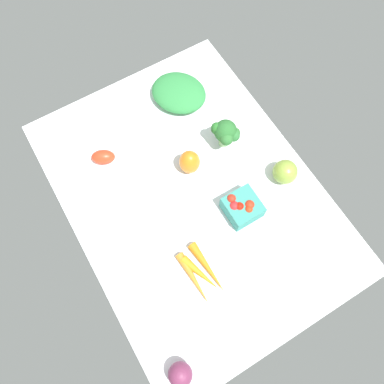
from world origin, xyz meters
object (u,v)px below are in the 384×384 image
object	(u,v)px
carrot_bunch	(201,273)
leafy_greens_clump	(179,93)
berry_basket	(242,207)
roma_tomato	(103,157)
bell_pepper_orange	(190,162)
broccoli_head	(226,133)
heirloom_tomato_green	(285,172)
red_onion_center	(180,375)

from	to	relation	value
carrot_bunch	leafy_greens_clump	bearing A→B (deg)	-24.12
berry_basket	leafy_greens_clump	size ratio (longest dim) A/B	0.52
roma_tomato	leafy_greens_clump	bearing A→B (deg)	42.24
leafy_greens_clump	bell_pepper_orange	world-z (taller)	bell_pepper_orange
broccoli_head	carrot_bunch	size ratio (longest dim) A/B	0.66
berry_basket	heirloom_tomato_green	bearing A→B (deg)	-81.25
heirloom_tomato_green	red_onion_center	xyz separation A→B (cm)	(-33.75, 58.51, -0.65)
roma_tomato	bell_pepper_orange	world-z (taller)	bell_pepper_orange
red_onion_center	berry_basket	size ratio (longest dim) A/B	0.65
red_onion_center	bell_pepper_orange	xyz separation A→B (cm)	(52.14, -33.82, 1.39)
heirloom_tomato_green	berry_basket	world-z (taller)	heirloom_tomato_green
broccoli_head	carrot_bunch	xyz separation A→B (cm)	(-33.69, 29.65, -6.17)
berry_basket	red_onion_center	bearing A→B (deg)	127.59
heirloom_tomato_green	bell_pepper_orange	xyz separation A→B (cm)	(18.38, 24.69, 0.74)
heirloom_tomato_green	carrot_bunch	bearing A→B (deg)	108.83
bell_pepper_orange	leafy_greens_clump	bearing A→B (deg)	-22.97
bell_pepper_orange	heirloom_tomato_green	bearing A→B (deg)	-126.67
berry_basket	bell_pepper_orange	bearing A→B (deg)	16.71
broccoli_head	leafy_greens_clump	world-z (taller)	broccoli_head
roma_tomato	heirloom_tomato_green	size ratio (longest dim) A/B	0.98
heirloom_tomato_green	carrot_bunch	size ratio (longest dim) A/B	0.45
carrot_bunch	bell_pepper_orange	size ratio (longest dim) A/B	1.89
carrot_bunch	berry_basket	size ratio (longest dim) A/B	1.74
bell_pepper_orange	roma_tomato	bearing A→B (deg)	53.25
red_onion_center	berry_basket	distance (cm)	50.71
broccoli_head	berry_basket	distance (cm)	24.83
roma_tomato	berry_basket	bearing A→B (deg)	-24.87
berry_basket	bell_pepper_orange	size ratio (longest dim) A/B	1.09
leafy_greens_clump	bell_pepper_orange	xyz separation A→B (cm)	(-25.93, 10.99, 1.64)
berry_basket	leafy_greens_clump	world-z (taller)	berry_basket
broccoli_head	carrot_bunch	bearing A→B (deg)	138.66
carrot_bunch	red_onion_center	size ratio (longest dim) A/B	2.68
broccoli_head	red_onion_center	world-z (taller)	broccoli_head
broccoli_head	berry_basket	xyz separation A→B (cm)	(-23.02, 8.39, -4.07)
carrot_bunch	berry_basket	bearing A→B (deg)	-63.33
red_onion_center	roma_tomato	bearing A→B (deg)	-8.92
roma_tomato	leafy_greens_clump	size ratio (longest dim) A/B	0.40
broccoli_head	leafy_greens_clump	bearing A→B (deg)	8.86
carrot_bunch	berry_basket	distance (cm)	23.88
red_onion_center	broccoli_head	bearing A→B (deg)	-42.00
broccoli_head	bell_pepper_orange	world-z (taller)	broccoli_head
heirloom_tomato_green	red_onion_center	world-z (taller)	heirloom_tomato_green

